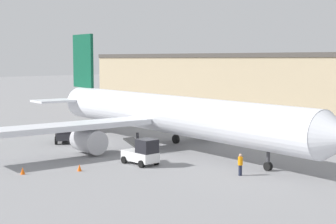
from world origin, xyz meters
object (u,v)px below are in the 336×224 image
airplane (162,114)px  safety_cone_far (79,168)px  baggage_tug (65,133)px  belt_loader_truck (142,152)px  safety_cone_near (23,171)px  ground_crew_worker (240,164)px

airplane → safety_cone_far: size_ratio=78.72×
baggage_tug → belt_loader_truck: bearing=26.9°
safety_cone_near → baggage_tug: bearing=132.5°
safety_cone_far → safety_cone_near: bearing=-120.9°
ground_crew_worker → safety_cone_near: bearing=146.6°
ground_crew_worker → safety_cone_far: size_ratio=3.05×
safety_cone_near → belt_loader_truck: bearing=65.5°
airplane → safety_cone_far: (3.16, -12.54, -3.08)m
baggage_tug → safety_cone_near: 14.93m
airplane → baggage_tug: 10.82m
airplane → ground_crew_worker: size_ratio=25.82×
ground_crew_worker → baggage_tug: size_ratio=0.44×
safety_cone_near → safety_cone_far: bearing=59.1°
ground_crew_worker → safety_cone_far: (-10.11, -7.51, -0.62)m
ground_crew_worker → baggage_tug: 22.42m
safety_cone_far → ground_crew_worker: bearing=36.6°
ground_crew_worker → safety_cone_far: 12.61m
baggage_tug → safety_cone_far: (12.31, -7.28, -0.72)m
airplane → safety_cone_far: bearing=-67.1°
ground_crew_worker → safety_cone_far: ground_crew_worker is taller
ground_crew_worker → safety_cone_near: ground_crew_worker is taller
airplane → baggage_tug: bearing=-141.3°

